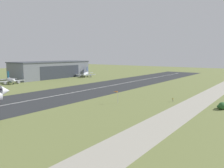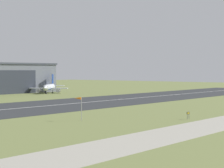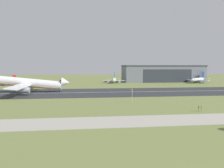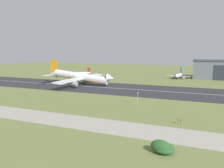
{
  "view_description": "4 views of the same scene",
  "coord_description": "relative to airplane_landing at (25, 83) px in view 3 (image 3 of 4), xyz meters",
  "views": [
    {
      "loc": [
        -77.53,
        4.05,
        22.11
      ],
      "look_at": [
        -13.46,
        52.15,
        11.48
      ],
      "focal_mm": 35.0,
      "sensor_mm": 36.0,
      "label": 1
    },
    {
      "loc": [
        -75.34,
        -10.89,
        12.34
      ],
      "look_at": [
        0.85,
        49.95,
        9.18
      ],
      "focal_mm": 70.0,
      "sensor_mm": 36.0,
      "label": 2
    },
    {
      "loc": [
        -15.73,
        -24.94,
        14.87
      ],
      "look_at": [
        -6.39,
        52.45,
        8.57
      ],
      "focal_mm": 35.0,
      "sensor_mm": 36.0,
      "label": 3
    },
    {
      "loc": [
        27.12,
        -25.96,
        22.01
      ],
      "look_at": [
        -8.76,
        61.21,
        8.48
      ],
      "focal_mm": 35.0,
      "sensor_mm": 36.0,
      "label": 4
    }
  ],
  "objects": [
    {
      "name": "windsock_pole",
      "position": [
        52.84,
        -41.65,
        -0.42
      ],
      "size": [
        0.86,
        2.34,
        5.69
      ],
      "color": "#B7B7BC",
      "rests_on": "ground_plane"
    },
    {
      "name": "hangar_building",
      "position": [
        108.92,
        77.0,
        2.57
      ],
      "size": [
        77.87,
        28.02,
        16.08
      ],
      "color": "slate",
      "rests_on": "ground_plane"
    },
    {
      "name": "airplane_parked_west",
      "position": [
        59.34,
        62.91,
        -2.71
      ],
      "size": [
        19.5,
        17.35,
        9.49
      ],
      "color": "silver",
      "rests_on": "ground_plane"
    },
    {
      "name": "runway_strip",
      "position": [
        50.06,
        -4.54,
        -5.46
      ],
      "size": [
        410.41,
        42.87,
        0.06
      ],
      "primitive_type": "cube",
      "color": "#2B2D30",
      "rests_on": "ground_plane"
    },
    {
      "name": "airplane_landing",
      "position": [
        0.0,
        0.0,
        0.0
      ],
      "size": [
        51.11,
        58.67,
        16.77
      ],
      "color": "white",
      "rests_on": "ground_plane"
    },
    {
      "name": "runway_sign",
      "position": [
        71.61,
        -61.75,
        -4.17
      ],
      "size": [
        1.25,
        0.13,
        1.78
      ],
      "color": "#4C4C51",
      "rests_on": "ground_plane"
    },
    {
      "name": "airplane_parked_east",
      "position": [
        134.04,
        55.14,
        -2.41
      ],
      "size": [
        23.01,
        20.98,
        10.02
      ],
      "color": "silver",
      "rests_on": "ground_plane"
    },
    {
      "name": "ground_plane",
      "position": [
        50.06,
        -54.18,
        -5.49
      ],
      "size": [
        650.41,
        650.41,
        0.0
      ],
      "primitive_type": "plane",
      "color": "olive"
    },
    {
      "name": "airplane_parked_centre",
      "position": [
        -29.33,
        51.43,
        -3.03
      ],
      "size": [
        18.57,
        16.56,
        7.87
      ],
      "color": "white",
      "rests_on": "ground_plane"
    },
    {
      "name": "taxiway_road",
      "position": [
        50.06,
        -71.5,
        -5.46
      ],
      "size": [
        307.81,
        12.21,
        0.05
      ],
      "primitive_type": "cube",
      "color": "#A8A393",
      "rests_on": "ground_plane"
    },
    {
      "name": "runway_centreline",
      "position": [
        50.06,
        -4.54,
        -5.42
      ],
      "size": [
        369.37,
        0.7,
        0.01
      ],
      "primitive_type": "cube",
      "color": "silver",
      "rests_on": "runway_strip"
    }
  ]
}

